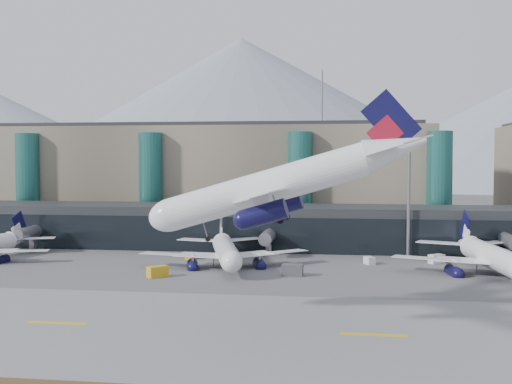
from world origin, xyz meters
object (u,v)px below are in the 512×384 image
at_px(hero_jet, 292,174).
at_px(veh_b, 190,256).
at_px(lightmast_mid, 409,190).
at_px(veh_c, 292,270).
at_px(jet_parked_mid, 225,244).
at_px(veh_d, 437,259).
at_px(veh_g, 369,261).
at_px(jet_parked_right, 486,248).
at_px(veh_h, 158,272).

xyz_separation_m(hero_jet, veh_b, (-25.38, 49.19, -18.53)).
bearing_deg(lightmast_mid, veh_c, -131.75).
bearing_deg(veh_c, jet_parked_mid, 148.34).
xyz_separation_m(veh_d, veh_g, (-13.46, -2.98, -0.15)).
xyz_separation_m(hero_jet, jet_parked_mid, (-16.82, 43.03, -14.93)).
relative_size(hero_jet, veh_d, 12.39).
distance_m(lightmast_mid, hero_jet, 62.22).
distance_m(jet_parked_right, veh_c, 36.77).
bearing_deg(veh_g, veh_h, -87.63).
height_order(lightmast_mid, veh_g, lightmast_mid).
relative_size(jet_parked_mid, veh_b, 15.21).
relative_size(veh_g, veh_h, 0.72).
distance_m(veh_b, veh_h, 20.56).
xyz_separation_m(lightmast_mid, jet_parked_mid, (-37.01, -15.63, -10.16)).
distance_m(veh_d, veh_g, 13.78).
distance_m(lightmast_mid, veh_h, 56.97).
height_order(jet_parked_mid, veh_g, jet_parked_mid).
distance_m(veh_c, veh_h, 24.17).
xyz_separation_m(lightmast_mid, hero_jet, (-20.19, -58.66, 4.77)).
xyz_separation_m(hero_jet, veh_c, (-2.59, 33.13, -18.15)).
xyz_separation_m(hero_jet, veh_g, (11.61, 47.82, -18.45)).
relative_size(veh_c, veh_h, 1.06).
height_order(lightmast_mid, veh_d, lightmast_mid).
distance_m(jet_parked_mid, veh_g, 29.04).
distance_m(lightmast_mid, jet_parked_mid, 41.44).
bearing_deg(veh_c, hero_jet, -82.37).
xyz_separation_m(lightmast_mid, veh_c, (-22.78, -25.52, -13.38)).
height_order(veh_d, veh_g, veh_d).
relative_size(veh_b, veh_g, 0.91).
bearing_deg(veh_g, hero_jet, -38.07).
xyz_separation_m(lightmast_mid, veh_d, (4.88, -7.86, -13.53)).
relative_size(hero_jet, veh_b, 16.76).
height_order(veh_g, veh_h, veh_h).
relative_size(lightmast_mid, veh_h, 7.26).
distance_m(jet_parked_right, veh_d, 12.00).
height_order(veh_b, veh_d, veh_d).
height_order(veh_b, veh_c, veh_c).
distance_m(hero_jet, veh_d, 59.53).
relative_size(lightmast_mid, veh_b, 11.09).
bearing_deg(lightmast_mid, jet_parked_mid, -157.11).
bearing_deg(veh_d, veh_h, 167.90).
bearing_deg(hero_jet, veh_h, 135.82).
bearing_deg(jet_parked_right, veh_d, 35.66).
distance_m(veh_g, veh_h, 42.52).
distance_m(veh_c, veh_d, 32.82).
bearing_deg(hero_jet, veh_g, 79.58).
height_order(veh_c, veh_g, veh_c).
xyz_separation_m(lightmast_mid, veh_h, (-46.53, -30.00, -13.44)).
bearing_deg(veh_h, jet_parked_mid, 12.16).
bearing_deg(hero_jet, veh_b, 120.51).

